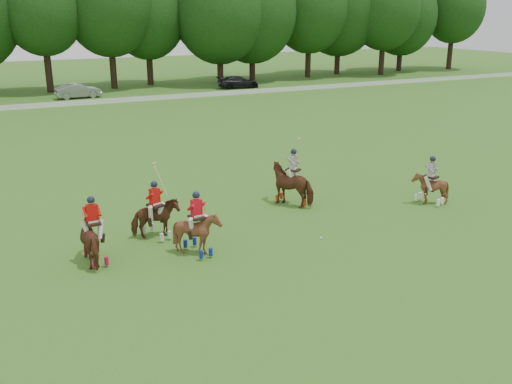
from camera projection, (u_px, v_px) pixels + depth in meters
name	position (u px, v px, depth m)	size (l,w,h in m)	color
ground	(249.00, 280.00, 18.02)	(180.00, 180.00, 0.00)	#32631C
tree_line	(45.00, 9.00, 56.75)	(117.98, 14.32, 14.75)	black
boundary_rail	(66.00, 104.00, 50.48)	(120.00, 0.10, 0.44)	white
car_mid	(78.00, 91.00, 54.97)	(1.49, 4.27, 1.41)	gray
car_right	(238.00, 82.00, 62.07)	(1.84, 4.52, 1.31)	black
polo_red_a	(94.00, 239.00, 19.09)	(1.21, 1.97, 2.33)	#502515
polo_red_b	(156.00, 218.00, 21.16)	(1.82, 1.69, 2.75)	#502515
polo_red_c	(197.00, 232.00, 19.75)	(1.46, 1.59, 2.28)	#502515
polo_stripe_a	(293.00, 184.00, 24.83)	(2.04, 2.29, 3.02)	#502515
polo_stripe_b	(430.00, 187.00, 24.92)	(1.53, 1.62, 2.16)	#502515
polo_ball	(321.00, 238.00, 21.24)	(0.09, 0.09, 0.09)	white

